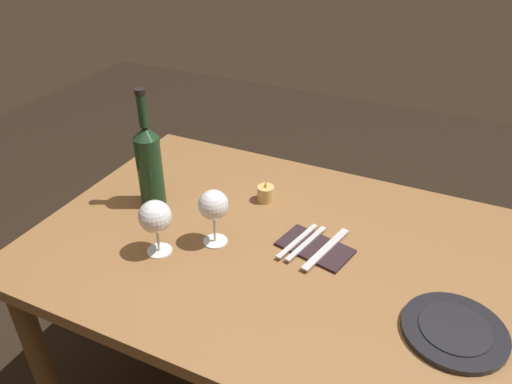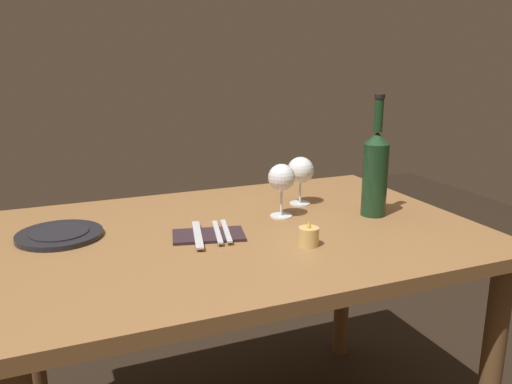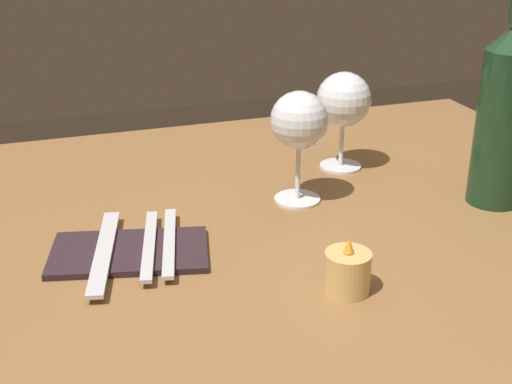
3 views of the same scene
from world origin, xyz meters
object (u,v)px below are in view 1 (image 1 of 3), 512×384
object	(u,v)px
wine_glass_right	(155,218)
dinner_plate	(454,331)
wine_bottle	(149,163)
fork_outer	(298,241)
wine_glass_left	(213,206)
votive_candle	(266,194)
folded_napkin	(315,248)
fork_inner	(306,243)
table_knife	(326,249)

from	to	relation	value
wine_glass_right	dinner_plate	world-z (taller)	wine_glass_right
wine_bottle	fork_outer	world-z (taller)	wine_bottle
wine_glass_right	wine_glass_left	bearing A→B (deg)	41.08
wine_glass_right	fork_outer	bearing A→B (deg)	30.23
votive_candle	wine_glass_right	bearing A→B (deg)	-113.71
folded_napkin	fork_inner	distance (m)	0.03
fork_inner	folded_napkin	bearing A→B (deg)	0.00
wine_glass_left	votive_candle	xyz separation A→B (m)	(0.04, 0.25, -0.09)
folded_napkin	fork_outer	distance (m)	0.05
folded_napkin	fork_inner	xyz separation A→B (m)	(-0.03, 0.00, 0.01)
fork_outer	dinner_plate	bearing A→B (deg)	-19.32
fork_inner	fork_outer	world-z (taller)	same
wine_glass_left	fork_inner	size ratio (longest dim) A/B	0.90
table_knife	fork_inner	bearing A→B (deg)	180.00
votive_candle	dinner_plate	distance (m)	0.66
folded_napkin	fork_inner	world-z (taller)	fork_inner
fork_inner	wine_glass_right	bearing A→B (deg)	-151.62
wine_bottle	folded_napkin	bearing A→B (deg)	-0.48
wine_glass_right	wine_bottle	size ratio (longest dim) A/B	0.43
votive_candle	fork_inner	size ratio (longest dim) A/B	0.38
votive_candle	folded_napkin	xyz separation A→B (m)	(0.22, -0.16, -0.02)
wine_glass_left	table_knife	world-z (taller)	wine_glass_left
table_knife	wine_bottle	bearing A→B (deg)	179.55
wine_glass_right	folded_napkin	xyz separation A→B (m)	(0.37, 0.19, -0.11)
votive_candle	folded_napkin	bearing A→B (deg)	-36.46
wine_glass_right	fork_outer	xyz separation A→B (m)	(0.32, 0.19, -0.10)
votive_candle	fork_inner	bearing A→B (deg)	-39.87
fork_outer	fork_inner	bearing A→B (deg)	0.00
wine_glass_right	votive_candle	distance (m)	0.39
wine_glass_left	folded_napkin	size ratio (longest dim) A/B	0.77
wine_glass_left	fork_outer	world-z (taller)	wine_glass_left
dinner_plate	fork_outer	xyz separation A→B (m)	(-0.42, 0.15, 0.00)
wine_glass_left	wine_glass_right	distance (m)	0.15
dinner_plate	fork_inner	bearing A→B (deg)	159.55
wine_glass_left	wine_glass_right	bearing A→B (deg)	-138.92
wine_bottle	table_knife	bearing A→B (deg)	-0.45
folded_napkin	table_knife	world-z (taller)	table_knife
fork_outer	table_knife	xyz separation A→B (m)	(0.08, 0.00, 0.00)
wine_glass_right	table_knife	size ratio (longest dim) A/B	0.74
votive_candle	folded_napkin	world-z (taller)	votive_candle
wine_glass_right	wine_bottle	xyz separation A→B (m)	(-0.15, 0.19, 0.03)
wine_bottle	fork_outer	bearing A→B (deg)	-0.53
votive_candle	fork_inner	distance (m)	0.25
wine_glass_right	votive_candle	size ratio (longest dim) A/B	2.31
wine_glass_right	fork_inner	distance (m)	0.40
wine_bottle	dinner_plate	xyz separation A→B (m)	(0.89, -0.15, -0.13)
table_knife	folded_napkin	bearing A→B (deg)	180.00
wine_glass_left	fork_outer	distance (m)	0.25
wine_bottle	fork_inner	world-z (taller)	wine_bottle
dinner_plate	votive_candle	bearing A→B (deg)	152.33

